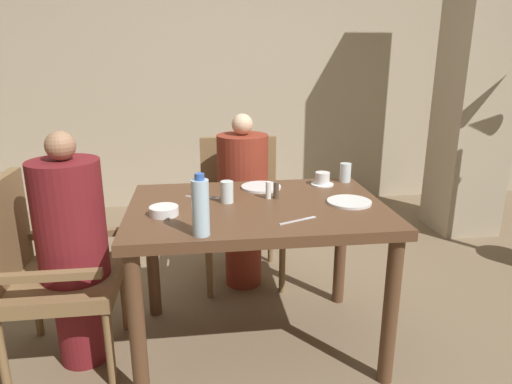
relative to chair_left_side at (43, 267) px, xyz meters
name	(u,v)px	position (x,y,z in m)	size (l,w,h in m)	color
ground_plane	(257,343)	(1.02, 0.00, -0.51)	(16.00, 16.00, 0.00)	#7A664C
wall_back	(223,63)	(1.02, 2.47, 0.89)	(8.00, 0.06, 2.80)	tan
pillar_stone	(478,71)	(3.01, 1.45, 0.84)	(0.48, 0.48, 2.70)	tan
dining_table	(257,225)	(1.02, 0.00, 0.16)	(1.23, 0.85, 0.78)	brown
chair_left_side	(43,267)	(0.00, 0.00, 0.00)	(0.53, 0.53, 0.94)	brown
diner_in_left_chair	(73,249)	(0.14, 0.00, 0.08)	(0.32, 0.32, 1.15)	maroon
chair_far_side	(241,204)	(1.02, 0.83, 0.00)	(0.53, 0.53, 0.94)	brown
diner_in_far_chair	(243,200)	(1.02, 0.69, 0.07)	(0.32, 0.32, 1.13)	maroon
plate_main_left	(261,187)	(1.08, 0.28, 0.27)	(0.22, 0.22, 0.01)	white
plate_main_right	(349,202)	(1.47, -0.04, 0.27)	(0.22, 0.22, 0.01)	white
teacup_with_saucer	(322,180)	(1.43, 0.29, 0.30)	(0.13, 0.13, 0.07)	white
bowl_small	(164,211)	(0.58, -0.10, 0.29)	(0.13, 0.13, 0.04)	white
water_bottle	(201,207)	(0.75, -0.36, 0.39)	(0.07, 0.07, 0.26)	silver
glass_tall_near	(345,173)	(1.57, 0.34, 0.32)	(0.06, 0.06, 0.11)	silver
glass_tall_mid	(227,192)	(0.88, 0.05, 0.32)	(0.06, 0.06, 0.11)	silver
salt_shaker	(268,190)	(1.09, 0.09, 0.31)	(0.03, 0.03, 0.09)	white
pepper_shaker	(276,190)	(1.13, 0.09, 0.31)	(0.03, 0.03, 0.08)	#4C3D2D
fork_beside_plate	(206,198)	(0.78, 0.13, 0.27)	(0.17, 0.08, 0.00)	silver
knife_beside_plate	(300,220)	(1.18, -0.25, 0.27)	(0.18, 0.09, 0.00)	silver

